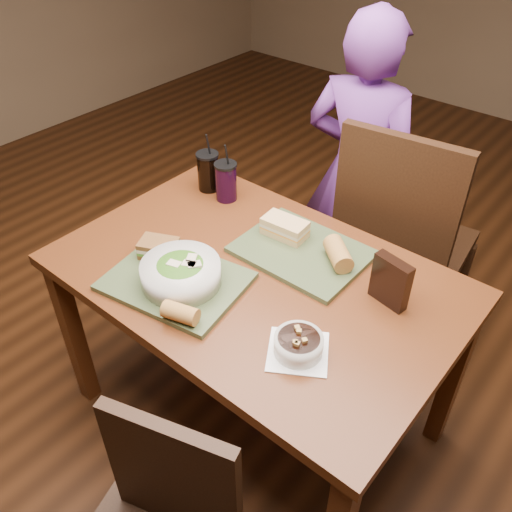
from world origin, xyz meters
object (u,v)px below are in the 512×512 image
Objects in this scene: chair_far at (401,237)px; chip_bag at (391,282)px; soup_bowl at (298,344)px; baguette_far at (338,254)px; tray_far at (302,251)px; dining_table at (256,294)px; cup_berry at (226,181)px; cup_cola at (208,171)px; sandwich_far at (285,228)px; diner at (358,176)px; sandwich_near at (159,248)px; baguette_near at (180,313)px; tray_near at (176,281)px; salad_bowl at (181,272)px.

chair_far reaches higher than chip_bag.
baguette_far is at bearing 108.00° from soup_bowl.
chair_far is at bearing 97.93° from soup_bowl.
tray_far is 0.35m from chip_bag.
dining_table is 0.49m from cup_berry.
cup_cola reaches higher than dining_table.
soup_bowl is 0.52m from sandwich_far.
diner reaches higher than soup_bowl.
sandwich_near is 0.47m from cup_cola.
baguette_near is 0.62m from chip_bag.
diner is at bearing 97.93° from dining_table.
sandwich_near is (-0.60, 0.03, 0.02)m from soup_bowl.
diner is at bearing 79.89° from sandwich_near.
chair_far reaches higher than baguette_near.
diner is 8.80× the size of chip_bag.
sandwich_near is at bearing -66.26° from cup_cola.
cup_berry is (-0.38, 0.27, 0.17)m from dining_table.
sandwich_far reaches higher than tray_near.
diner is 3.34× the size of tray_far.
cup_berry is at bearing 167.70° from tray_far.
sandwich_near is 0.75m from chip_bag.
diner is at bearing 112.62° from soup_bowl.
dining_table is 0.28m from salad_bowl.
diner is 5.67× the size of salad_bowl.
cup_berry is (-0.26, -0.55, 0.13)m from diner.
salad_bowl is at bearing -116.57° from tray_far.
salad_bowl reaches higher than tray_far.
chip_bag is at bearing 75.67° from soup_bowl.
cup_cola reaches higher than baguette_near.
dining_table is at bearing -78.39° from sandwich_far.
sandwich_near is at bearing -145.39° from chip_bag.
cup_berry is at bearing -178.25° from chip_bag.
dining_table is 9.88× the size of baguette_far.
baguette_near is at bearing -93.30° from dining_table.
chair_far reaches higher than baguette_far.
tray_far is 1.75× the size of cup_cola.
soup_bowl is at bearing -48.29° from sandwich_far.
diner reaches higher than tray_far.
dining_table is at bearing 55.86° from salad_bowl.
chair_far reaches higher than cup_berry.
sandwich_far is 0.68× the size of cup_berry.
tray_far is at bearing -10.96° from cup_cola.
diner is 0.85m from chip_bag.
salad_bowl is at bearing -62.89° from cup_berry.
diner is at bearing 96.70° from sandwich_far.
tray_far is 2.86× the size of sandwich_near.
dining_table is 12.29× the size of baguette_near.
soup_bowl is at bearing -31.14° from dining_table.
dining_table is 5.25× the size of salad_bowl.
cup_cola is (-0.53, 0.10, 0.07)m from tray_far.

